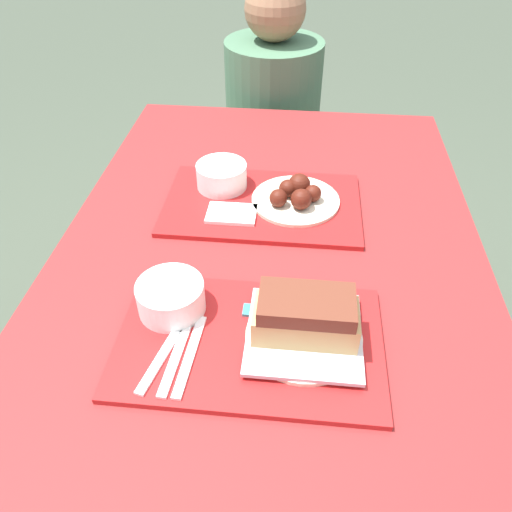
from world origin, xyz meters
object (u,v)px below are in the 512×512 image
tray_far (262,204)px  bowl_coleslaw_far (222,174)px  person_seated_across (273,97)px  tray_near (250,342)px  bowl_coleslaw_near (171,296)px  wings_plate_far (296,195)px  brisket_sandwich_plate (305,323)px

tray_far → bowl_coleslaw_far: size_ratio=3.76×
tray_far → person_seated_across: (-0.03, 0.75, -0.06)m
tray_near → bowl_coleslaw_near: bearing=158.8°
wings_plate_far → tray_near: bearing=-98.3°
bowl_coleslaw_far → wings_plate_far: 0.19m
person_seated_across → brisket_sandwich_plate: bearing=-83.2°
person_seated_across → bowl_coleslaw_near: bearing=-95.2°
tray_near → bowl_coleslaw_far: size_ratio=3.76×
brisket_sandwich_plate → wings_plate_far: bearing=94.3°
bowl_coleslaw_near → wings_plate_far: 0.42m
bowl_coleslaw_near → person_seated_across: 1.12m
tray_near → wings_plate_far: (0.06, 0.42, 0.03)m
tray_far → brisket_sandwich_plate: (0.11, -0.40, 0.05)m
tray_near → tray_far: bearing=92.2°
bowl_coleslaw_near → bowl_coleslaw_far: 0.41m
tray_near → bowl_coleslaw_near: bowl_coleslaw_near is taller
tray_near → person_seated_across: (-0.05, 1.17, -0.06)m
tray_far → bowl_coleslaw_far: 0.13m
person_seated_across → bowl_coleslaw_far: bearing=-96.0°
brisket_sandwich_plate → person_seated_across: size_ratio=0.30×
tray_far → person_seated_across: size_ratio=0.68×
bowl_coleslaw_near → brisket_sandwich_plate: size_ratio=0.61×
bowl_coleslaw_near → bowl_coleslaw_far: size_ratio=1.00×
wings_plate_far → tray_far: bearing=-174.8°
tray_near → bowl_coleslaw_near: size_ratio=3.76×
tray_near → bowl_coleslaw_near: 0.16m
bowl_coleslaw_far → tray_near: bearing=-75.7°
brisket_sandwich_plate → tray_far: bearing=105.1°
brisket_sandwich_plate → bowl_coleslaw_far: size_ratio=1.65×
brisket_sandwich_plate → bowl_coleslaw_far: 0.51m
bowl_coleslaw_near → brisket_sandwich_plate: brisket_sandwich_plate is taller
tray_far → tray_near: bearing=-87.8°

